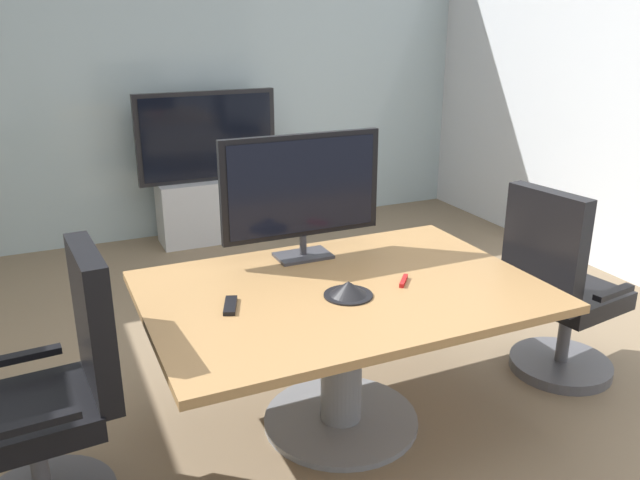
{
  "coord_description": "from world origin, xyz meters",
  "views": [
    {
      "loc": [
        -1.11,
        -2.63,
        1.91
      ],
      "look_at": [
        0.1,
        0.05,
        0.88
      ],
      "focal_mm": 36.16,
      "sensor_mm": 36.0,
      "label": 1
    }
  ],
  "objects_px": {
    "office_chair_left": "(57,409)",
    "remote_control": "(230,305)",
    "conference_table": "(342,324)",
    "office_chair_right": "(558,300)",
    "wall_display_unit": "(210,192)",
    "tv_monitor": "(302,189)",
    "conference_phone": "(348,290)"
  },
  "relations": [
    {
      "from": "office_chair_right",
      "to": "remote_control",
      "type": "bearing_deg",
      "value": 78.86
    },
    {
      "from": "conference_table",
      "to": "office_chair_left",
      "type": "relative_size",
      "value": 1.64
    },
    {
      "from": "office_chair_right",
      "to": "conference_phone",
      "type": "xyz_separation_m",
      "value": [
        -1.28,
        -0.02,
        0.3
      ]
    },
    {
      "from": "conference_table",
      "to": "remote_control",
      "type": "distance_m",
      "value": 0.57
    },
    {
      "from": "remote_control",
      "to": "tv_monitor",
      "type": "bearing_deg",
      "value": 60.74
    },
    {
      "from": "wall_display_unit",
      "to": "remote_control",
      "type": "relative_size",
      "value": 7.71
    },
    {
      "from": "office_chair_left",
      "to": "wall_display_unit",
      "type": "relative_size",
      "value": 0.83
    },
    {
      "from": "office_chair_right",
      "to": "remote_control",
      "type": "xyz_separation_m",
      "value": [
        -1.79,
        0.08,
        0.28
      ]
    },
    {
      "from": "conference_table",
      "to": "tv_monitor",
      "type": "bearing_deg",
      "value": 91.63
    },
    {
      "from": "remote_control",
      "to": "office_chair_left",
      "type": "bearing_deg",
      "value": -155.2
    },
    {
      "from": "conference_table",
      "to": "office_chair_right",
      "type": "xyz_separation_m",
      "value": [
        1.26,
        -0.08,
        -0.08
      ]
    },
    {
      "from": "office_chair_left",
      "to": "office_chair_right",
      "type": "bearing_deg",
      "value": 85.53
    },
    {
      "from": "wall_display_unit",
      "to": "tv_monitor",
      "type": "bearing_deg",
      "value": -93.87
    },
    {
      "from": "conference_table",
      "to": "tv_monitor",
      "type": "xyz_separation_m",
      "value": [
        -0.01,
        0.44,
        0.55
      ]
    },
    {
      "from": "tv_monitor",
      "to": "remote_control",
      "type": "distance_m",
      "value": 0.76
    },
    {
      "from": "tv_monitor",
      "to": "conference_phone",
      "type": "xyz_separation_m",
      "value": [
        -0.01,
        -0.54,
        -0.33
      ]
    },
    {
      "from": "office_chair_left",
      "to": "conference_phone",
      "type": "bearing_deg",
      "value": 83.96
    },
    {
      "from": "wall_display_unit",
      "to": "remote_control",
      "type": "height_order",
      "value": "wall_display_unit"
    },
    {
      "from": "office_chair_left",
      "to": "tv_monitor",
      "type": "relative_size",
      "value": 1.3
    },
    {
      "from": "conference_table",
      "to": "office_chair_right",
      "type": "height_order",
      "value": "office_chair_right"
    },
    {
      "from": "tv_monitor",
      "to": "remote_control",
      "type": "height_order",
      "value": "tv_monitor"
    },
    {
      "from": "office_chair_left",
      "to": "office_chair_right",
      "type": "xyz_separation_m",
      "value": [
        2.52,
        -0.03,
        0.0
      ]
    },
    {
      "from": "conference_table",
      "to": "office_chair_right",
      "type": "distance_m",
      "value": 1.27
    },
    {
      "from": "tv_monitor",
      "to": "office_chair_left",
      "type": "bearing_deg",
      "value": -158.58
    },
    {
      "from": "conference_table",
      "to": "wall_display_unit",
      "type": "xyz_separation_m",
      "value": [
        0.16,
        2.94,
        -0.1
      ]
    },
    {
      "from": "wall_display_unit",
      "to": "conference_phone",
      "type": "distance_m",
      "value": 3.06
    },
    {
      "from": "office_chair_left",
      "to": "remote_control",
      "type": "xyz_separation_m",
      "value": [
        0.73,
        0.05,
        0.28
      ]
    },
    {
      "from": "office_chair_left",
      "to": "conference_phone",
      "type": "distance_m",
      "value": 1.28
    },
    {
      "from": "conference_table",
      "to": "wall_display_unit",
      "type": "height_order",
      "value": "wall_display_unit"
    },
    {
      "from": "conference_table",
      "to": "conference_phone",
      "type": "distance_m",
      "value": 0.24
    },
    {
      "from": "conference_table",
      "to": "remote_control",
      "type": "xyz_separation_m",
      "value": [
        -0.53,
        0.0,
        0.2
      ]
    },
    {
      "from": "office_chair_left",
      "to": "conference_phone",
      "type": "height_order",
      "value": "office_chair_left"
    }
  ]
}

